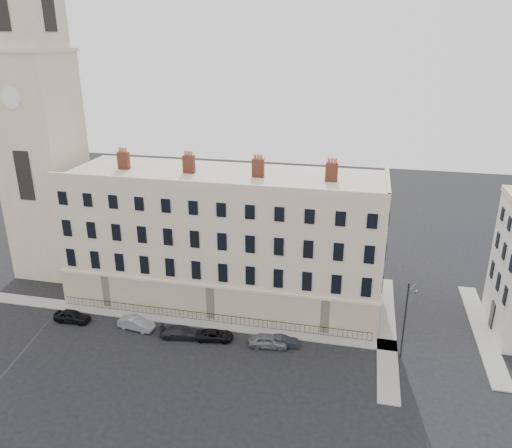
% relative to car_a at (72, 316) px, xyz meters
% --- Properties ---
extents(ground, '(160.00, 160.00, 0.00)m').
position_rel_car_a_xyz_m(ground, '(20.78, -2.15, -0.68)').
color(ground, black).
rests_on(ground, ground).
extents(terrace, '(36.22, 12.22, 17.00)m').
position_rel_car_a_xyz_m(terrace, '(14.81, 9.81, 6.82)').
color(terrace, beige).
rests_on(terrace, ground).
extents(church_tower, '(8.00, 8.13, 44.00)m').
position_rel_car_a_xyz_m(church_tower, '(-9.22, 11.84, 17.98)').
color(church_tower, beige).
rests_on(church_tower, ground).
extents(pavement_terrace, '(48.00, 2.00, 0.12)m').
position_rel_car_a_xyz_m(pavement_terrace, '(10.78, 2.85, -0.62)').
color(pavement_terrace, gray).
rests_on(pavement_terrace, ground).
extents(pavement_east_return, '(2.00, 24.00, 0.12)m').
position_rel_car_a_xyz_m(pavement_east_return, '(33.78, 5.85, -0.62)').
color(pavement_east_return, gray).
rests_on(pavement_east_return, ground).
extents(pavement_adjacent, '(2.00, 20.00, 0.12)m').
position_rel_car_a_xyz_m(pavement_adjacent, '(43.78, 7.85, -0.62)').
color(pavement_adjacent, gray).
rests_on(pavement_adjacent, ground).
extents(railings, '(35.00, 0.04, 0.96)m').
position_rel_car_a_xyz_m(railings, '(14.78, 3.25, -0.13)').
color(railings, black).
rests_on(railings, ground).
extents(car_a, '(4.02, 1.68, 1.36)m').
position_rel_car_a_xyz_m(car_a, '(0.00, 0.00, 0.00)').
color(car_a, black).
rests_on(car_a, ground).
extents(car_b, '(4.18, 1.92, 1.33)m').
position_rel_car_a_xyz_m(car_b, '(7.54, 0.19, -0.02)').
color(car_b, gray).
rests_on(car_b, ground).
extents(car_c, '(4.48, 2.38, 1.24)m').
position_rel_car_a_xyz_m(car_c, '(12.73, -0.30, -0.06)').
color(car_c, black).
rests_on(car_c, ground).
extents(car_d, '(4.03, 2.31, 1.06)m').
position_rel_car_a_xyz_m(car_d, '(16.38, 0.09, -0.15)').
color(car_d, black).
rests_on(car_d, ground).
extents(car_e, '(4.16, 2.00, 1.37)m').
position_rel_car_a_xyz_m(car_e, '(22.01, 0.08, 0.00)').
color(car_e, slate).
rests_on(car_e, ground).
extents(car_f, '(3.49, 1.67, 1.10)m').
position_rel_car_a_xyz_m(car_f, '(23.39, 0.47, -0.13)').
color(car_f, '#21242C').
rests_on(car_f, ground).
extents(streetlamp, '(0.85, 1.64, 8.10)m').
position_rel_car_a_xyz_m(streetlamp, '(35.07, 1.17, 3.81)').
color(streetlamp, '#27272B').
rests_on(streetlamp, ground).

